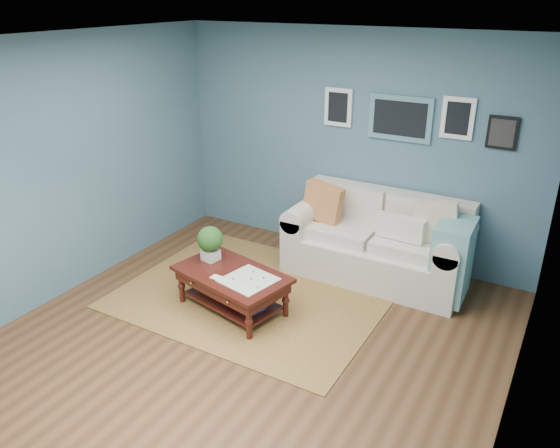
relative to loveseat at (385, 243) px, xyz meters
The scene contains 4 objects.
room_shell 2.27m from the loveseat, 107.91° to the right, with size 5.00×5.02×2.70m.
area_rug 1.58m from the loveseat, 134.57° to the right, with size 2.76×2.20×0.01m, color brown.
loveseat is the anchor object (origin of this frame).
coffee_table 1.84m from the loveseat, 129.03° to the right, with size 1.27×0.90×0.81m.
Camera 1 is at (2.40, -3.40, 3.06)m, focal length 35.00 mm.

